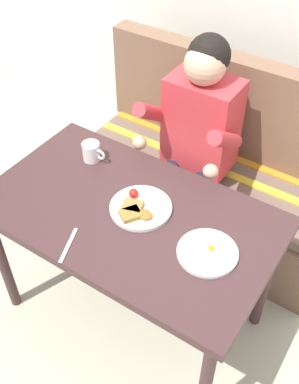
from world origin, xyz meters
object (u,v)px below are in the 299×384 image
object	(u,v)px
couch	(209,180)
person	(194,134)
coffee_mug	(92,151)
plate_eggs	(208,252)
plate_breakfast	(139,208)
table	(130,225)
fork	(68,245)

from	to	relation	value
couch	person	size ratio (longest dim) A/B	1.19
coffee_mug	plate_eggs	bearing A→B (deg)	-15.90
person	plate_breakfast	bearing A→B (deg)	-83.87
plate_breakfast	person	bearing A→B (deg)	96.13
plate_breakfast	table	bearing A→B (deg)	-134.73
table	fork	size ratio (longest dim) A/B	7.06
table	plate_eggs	xyz separation A→B (m)	(0.37, -0.02, 0.09)
couch	fork	size ratio (longest dim) A/B	8.47
plate_eggs	coffee_mug	distance (m)	0.73
table	couch	bearing A→B (deg)	90.00
person	couch	bearing A→B (deg)	80.00
person	plate_breakfast	size ratio (longest dim) A/B	4.78
couch	person	bearing A→B (deg)	-100.00
table	plate_eggs	bearing A→B (deg)	-2.89
plate_eggs	fork	world-z (taller)	plate_eggs
table	couch	xyz separation A→B (m)	(0.00, 0.76, -0.32)
plate_eggs	coffee_mug	size ratio (longest dim) A/B	1.94
person	plate_eggs	xyz separation A→B (m)	(0.40, -0.61, -0.00)
couch	plate_eggs	distance (m)	0.96
couch	person	xyz separation A→B (m)	(-0.03, -0.17, 0.41)
couch	plate_breakfast	size ratio (longest dim) A/B	5.67
person	coffee_mug	world-z (taller)	person
plate_eggs	fork	xyz separation A→B (m)	(-0.45, -0.25, -0.01)
table	coffee_mug	xyz separation A→B (m)	(-0.33, 0.18, 0.13)
table	person	xyz separation A→B (m)	(-0.03, 0.59, 0.09)
person	table	bearing A→B (deg)	-87.01
table	plate_eggs	world-z (taller)	plate_eggs
person	fork	world-z (taller)	person
couch	coffee_mug	distance (m)	0.81
couch	coffee_mug	xyz separation A→B (m)	(-0.33, -0.58, 0.45)
person	coffee_mug	bearing A→B (deg)	-126.25
couch	coffee_mug	world-z (taller)	couch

